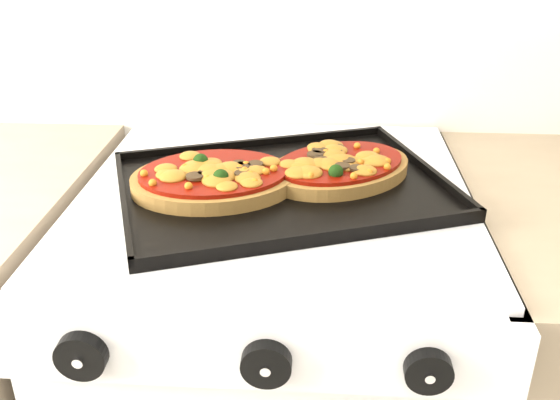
{
  "coord_description": "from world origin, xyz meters",
  "views": [
    {
      "loc": [
        0.09,
        0.84,
        1.31
      ],
      "look_at": [
        0.04,
        1.64,
        0.92
      ],
      "focal_mm": 40.0,
      "sensor_mm": 36.0,
      "label": 1
    }
  ],
  "objects": [
    {
      "name": "baking_tray",
      "position": [
        0.04,
        1.69,
        0.92
      ],
      "size": [
        0.56,
        0.49,
        0.02
      ],
      "primitive_type": "cube",
      "rotation": [
        0.0,
        0.0,
        0.34
      ],
      "color": "black",
      "rests_on": "stove"
    },
    {
      "name": "control_panel",
      "position": [
        0.02,
        1.39,
        0.85
      ],
      "size": [
        0.6,
        0.02,
        0.09
      ],
      "primitive_type": "cube",
      "color": "white",
      "rests_on": "stove"
    },
    {
      "name": "pizza_right",
      "position": [
        0.12,
        1.73,
        0.94
      ],
      "size": [
        0.29,
        0.27,
        0.03
      ],
      "primitive_type": null,
      "rotation": [
        0.0,
        0.0,
        0.61
      ],
      "color": "#A26F37",
      "rests_on": "baking_tray"
    },
    {
      "name": "knob_center",
      "position": [
        0.04,
        1.37,
        0.85
      ],
      "size": [
        0.06,
        0.02,
        0.06
      ],
      "primitive_type": "cylinder",
      "rotation": [
        1.57,
        0.0,
        0.0
      ],
      "color": "black",
      "rests_on": "control_panel"
    },
    {
      "name": "knob_right",
      "position": [
        0.21,
        1.37,
        0.85
      ],
      "size": [
        0.05,
        0.02,
        0.05
      ],
      "primitive_type": "cylinder",
      "rotation": [
        1.57,
        0.0,
        0.0
      ],
      "color": "black",
      "rests_on": "control_panel"
    },
    {
      "name": "pizza_left",
      "position": [
        -0.06,
        1.68,
        0.94
      ],
      "size": [
        0.28,
        0.24,
        0.04
      ],
      "primitive_type": null,
      "rotation": [
        0.0,
        0.0,
        0.23
      ],
      "color": "#A26F37",
      "rests_on": "baking_tray"
    },
    {
      "name": "knob_left",
      "position": [
        -0.17,
        1.37,
        0.85
      ],
      "size": [
        0.06,
        0.02,
        0.06
      ],
      "primitive_type": "cylinder",
      "rotation": [
        1.57,
        0.0,
        0.0
      ],
      "color": "black",
      "rests_on": "control_panel"
    }
  ]
}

